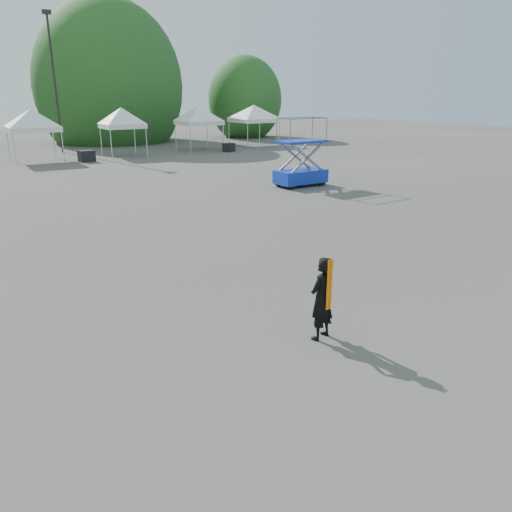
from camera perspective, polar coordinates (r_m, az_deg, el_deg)
ground at (r=10.41m, az=-1.41°, el=-6.06°), size 120.00×120.00×0.00m
light_pole_east at (r=40.96m, az=-22.10°, el=18.62°), size 0.60×0.25×9.80m
tree_mid_e at (r=49.17m, az=-16.41°, el=18.09°), size 5.12×5.12×7.79m
tree_far_e at (r=52.55m, az=-1.27°, el=17.41°), size 3.84×3.84×5.84m
tent_e at (r=35.81m, az=-24.33°, el=14.65°), size 4.30×4.30×3.88m
tent_f at (r=37.16m, az=-15.15°, el=15.65°), size 3.80×3.80×3.88m
tent_g at (r=40.24m, az=-6.61°, el=16.28°), size 4.21×4.21×3.88m
tent_h at (r=43.67m, az=-0.24°, el=16.53°), size 4.73×4.73×3.88m
man at (r=8.99m, az=7.53°, el=-4.85°), size 0.65×0.53×1.55m
scissor_lift at (r=24.19m, az=5.20°, el=11.73°), size 2.51×1.33×3.18m
crate_mid at (r=34.89m, az=-18.79°, el=10.76°), size 1.04×0.86×0.73m
crate_east at (r=39.06m, az=-3.12°, el=12.29°), size 1.01×0.91×0.64m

